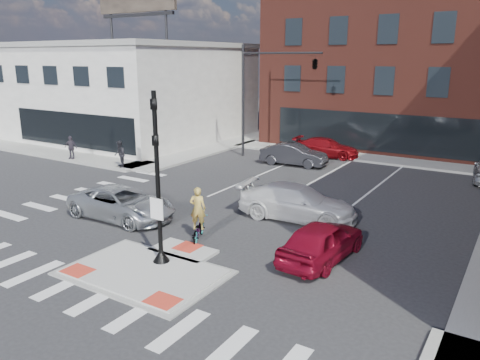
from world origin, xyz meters
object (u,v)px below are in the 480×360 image
Objects in this scene: red_sedan at (322,241)px; cyclist at (198,222)px; bg_car_red at (326,148)px; pedestrian_a at (120,154)px; bg_car_dark at (294,154)px; white_pickup at (297,202)px; pedestrian_b at (71,147)px; silver_suv at (122,203)px.

cyclist is at bearing 13.50° from red_sedan.
bg_car_red is at bearing -109.17° from cyclist.
bg_car_dark is at bearing 81.69° from pedestrian_a.
bg_car_red is at bearing 91.23° from pedestrian_a.
red_sedan is 0.81× the size of white_pickup.
white_pickup is at bearing -142.42° from cyclist.
pedestrian_b is at bearing 121.07° from bg_car_red.
cyclist is at bearing -179.67° from bg_car_red.
pedestrian_a reaches higher than bg_car_red.
silver_suv is 9.95m from pedestrian_a.
bg_car_red is (0.81, 3.75, -0.05)m from bg_car_dark.
cyclist is 13.68m from pedestrian_a.
pedestrian_b is (-12.06, 6.83, 0.25)m from silver_suv.
red_sedan is 4.46m from white_pickup.
silver_suv is 4.49m from cyclist.
red_sedan is at bearing -155.56° from bg_car_dark.
white_pickup is 3.08× the size of pedestrian_a.
bg_car_red is 2.16× the size of cyclist.
bg_car_dark reaches higher than bg_car_red.
pedestrian_a is at bearing 73.86° from white_pickup.
pedestrian_b is at bearing 112.12° from bg_car_dark.
white_pickup is at bearing -168.61° from bg_car_red.
bg_car_dark is (-4.91, 9.81, -0.04)m from white_pickup.
red_sedan is 1.97× the size of cyclist.
red_sedan is at bearing -87.40° from silver_suv.
silver_suv is 3.15× the size of pedestrian_b.
pedestrian_b reaches higher than silver_suv.
silver_suv is at bearing 116.24° from white_pickup.
cyclist reaches higher than bg_car_dark.
cyclist is at bearing -93.86° from silver_suv.
bg_car_dark is 2.73× the size of pedestrian_b.
silver_suv is 13.86m from pedestrian_b.
bg_car_red is (2.67, 17.73, -0.03)m from silver_suv.
bg_car_dark reaches higher than red_sedan.
cyclist is (2.63, -14.21, 0.00)m from bg_car_dark.
silver_suv is 7.96m from white_pickup.
red_sedan reaches higher than bg_car_red.
bg_car_dark is at bearing 162.33° from bg_car_red.
pedestrian_a reaches higher than pedestrian_b.
bg_car_red is 2.89× the size of pedestrian_b.
pedestrian_b is (-4.83, 0.00, -0.05)m from pedestrian_a.
silver_suv is 1.09× the size of bg_car_red.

